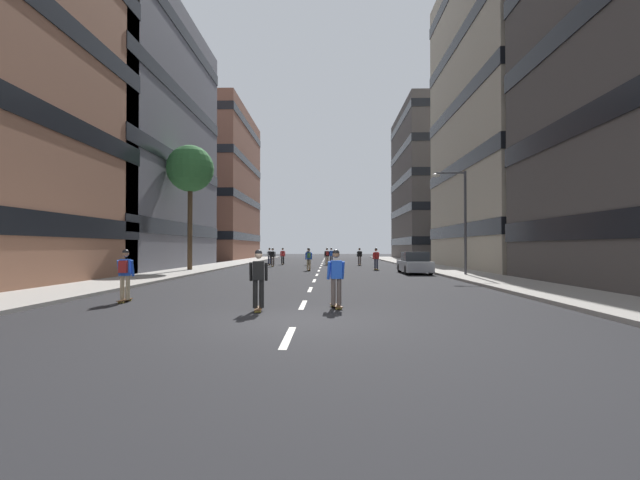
{
  "coord_description": "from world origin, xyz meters",
  "views": [
    {
      "loc": [
        0.86,
        -10.91,
        1.85
      ],
      "look_at": [
        0.0,
        27.02,
        2.47
      ],
      "focal_mm": 24.36,
      "sensor_mm": 36.0,
      "label": 1
    }
  ],
  "objects_px": {
    "skater_1": "(331,255)",
    "skater_8": "(258,277)",
    "skater_6": "(376,257)",
    "skater_10": "(308,255)",
    "skater_11": "(360,256)",
    "parked_car_near": "(414,264)",
    "skater_2": "(283,255)",
    "skater_7": "(336,276)",
    "skater_0": "(309,258)",
    "skater_3": "(125,272)",
    "skater_4": "(270,255)",
    "skater_5": "(327,255)",
    "skater_9": "(273,256)",
    "streetlamp_right": "(459,211)",
    "street_tree_near": "(190,170)"
  },
  "relations": [
    {
      "from": "streetlamp_right",
      "to": "skater_5",
      "type": "relative_size",
      "value": 3.65
    },
    {
      "from": "skater_2",
      "to": "skater_7",
      "type": "xyz_separation_m",
      "value": [
        5.16,
        -32.44,
        0.0
      ]
    },
    {
      "from": "skater_4",
      "to": "skater_9",
      "type": "distance_m",
      "value": 3.75
    },
    {
      "from": "streetlamp_right",
      "to": "skater_0",
      "type": "bearing_deg",
      "value": 145.91
    },
    {
      "from": "skater_3",
      "to": "skater_5",
      "type": "bearing_deg",
      "value": 77.7
    },
    {
      "from": "skater_2",
      "to": "skater_7",
      "type": "distance_m",
      "value": 32.85
    },
    {
      "from": "skater_7",
      "to": "skater_9",
      "type": "distance_m",
      "value": 28.45
    },
    {
      "from": "skater_3",
      "to": "parked_car_near",
      "type": "bearing_deg",
      "value": 51.42
    },
    {
      "from": "skater_1",
      "to": "skater_5",
      "type": "relative_size",
      "value": 1.0
    },
    {
      "from": "skater_2",
      "to": "skater_3",
      "type": "height_order",
      "value": "same"
    },
    {
      "from": "skater_2",
      "to": "skater_10",
      "type": "height_order",
      "value": "same"
    },
    {
      "from": "skater_3",
      "to": "skater_6",
      "type": "bearing_deg",
      "value": 63.0
    },
    {
      "from": "streetlamp_right",
      "to": "skater_11",
      "type": "distance_m",
      "value": 17.86
    },
    {
      "from": "skater_5",
      "to": "parked_car_near",
      "type": "bearing_deg",
      "value": -66.41
    },
    {
      "from": "skater_1",
      "to": "skater_2",
      "type": "relative_size",
      "value": 1.0
    },
    {
      "from": "parked_car_near",
      "to": "skater_6",
      "type": "relative_size",
      "value": 2.47
    },
    {
      "from": "skater_1",
      "to": "skater_8",
      "type": "distance_m",
      "value": 35.08
    },
    {
      "from": "skater_11",
      "to": "parked_car_near",
      "type": "bearing_deg",
      "value": -78.27
    },
    {
      "from": "skater_3",
      "to": "skater_7",
      "type": "xyz_separation_m",
      "value": [
        7.07,
        -1.22,
        -0.03
      ]
    },
    {
      "from": "skater_1",
      "to": "skater_7",
      "type": "relative_size",
      "value": 1.0
    },
    {
      "from": "skater_4",
      "to": "skater_5",
      "type": "xyz_separation_m",
      "value": [
        5.95,
        -0.11,
        0.0
      ]
    },
    {
      "from": "skater_0",
      "to": "skater_9",
      "type": "bearing_deg",
      "value": 118.53
    },
    {
      "from": "streetlamp_right",
      "to": "skater_0",
      "type": "relative_size",
      "value": 3.65
    },
    {
      "from": "skater_10",
      "to": "skater_6",
      "type": "bearing_deg",
      "value": -56.72
    },
    {
      "from": "street_tree_near",
      "to": "skater_9",
      "type": "xyz_separation_m",
      "value": [
        5.19,
        8.44,
        -6.76
      ]
    },
    {
      "from": "skater_10",
      "to": "skater_8",
      "type": "bearing_deg",
      "value": -89.76
    },
    {
      "from": "skater_11",
      "to": "skater_8",
      "type": "bearing_deg",
      "value": -99.12
    },
    {
      "from": "skater_5",
      "to": "skater_11",
      "type": "distance_m",
      "value": 3.33
    },
    {
      "from": "skater_10",
      "to": "skater_0",
      "type": "bearing_deg",
      "value": -86.94
    },
    {
      "from": "skater_11",
      "to": "skater_10",
      "type": "bearing_deg",
      "value": 179.26
    },
    {
      "from": "skater_0",
      "to": "skater_2",
      "type": "relative_size",
      "value": 1.0
    },
    {
      "from": "street_tree_near",
      "to": "skater_3",
      "type": "xyz_separation_m",
      "value": [
        3.74,
        -18.24,
        -6.73
      ]
    },
    {
      "from": "skater_0",
      "to": "skater_3",
      "type": "xyz_separation_m",
      "value": [
        -5.22,
        -19.74,
        0.0
      ]
    },
    {
      "from": "skater_2",
      "to": "skater_11",
      "type": "xyz_separation_m",
      "value": [
        8.0,
        -1.32,
        0.0
      ]
    },
    {
      "from": "skater_6",
      "to": "skater_11",
      "type": "relative_size",
      "value": 1.0
    },
    {
      "from": "streetlamp_right",
      "to": "skater_5",
      "type": "xyz_separation_m",
      "value": [
        -8.46,
        17.14,
        -3.12
      ]
    },
    {
      "from": "skater_9",
      "to": "skater_10",
      "type": "bearing_deg",
      "value": 45.61
    },
    {
      "from": "skater_1",
      "to": "skater_8",
      "type": "bearing_deg",
      "value": -93.65
    },
    {
      "from": "skater_7",
      "to": "skater_8",
      "type": "relative_size",
      "value": 1.0
    },
    {
      "from": "skater_7",
      "to": "skater_11",
      "type": "height_order",
      "value": "same"
    },
    {
      "from": "parked_car_near",
      "to": "skater_11",
      "type": "bearing_deg",
      "value": 101.73
    },
    {
      "from": "skater_10",
      "to": "skater_11",
      "type": "height_order",
      "value": "same"
    },
    {
      "from": "skater_9",
      "to": "skater_11",
      "type": "xyz_separation_m",
      "value": [
        8.46,
        3.22,
        0.0
      ]
    },
    {
      "from": "street_tree_near",
      "to": "skater_11",
      "type": "xyz_separation_m",
      "value": [
        13.65,
        11.66,
        -6.76
      ]
    },
    {
      "from": "streetlamp_right",
      "to": "skater_2",
      "type": "bearing_deg",
      "value": 125.93
    },
    {
      "from": "skater_5",
      "to": "skater_10",
      "type": "bearing_deg",
      "value": -172.29
    },
    {
      "from": "skater_6",
      "to": "skater_10",
      "type": "distance_m",
      "value": 10.87
    },
    {
      "from": "streetlamp_right",
      "to": "skater_10",
      "type": "distance_m",
      "value": 20.06
    },
    {
      "from": "skater_3",
      "to": "skater_11",
      "type": "bearing_deg",
      "value": 71.67
    },
    {
      "from": "skater_4",
      "to": "skater_1",
      "type": "bearing_deg",
      "value": 23.69
    }
  ]
}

